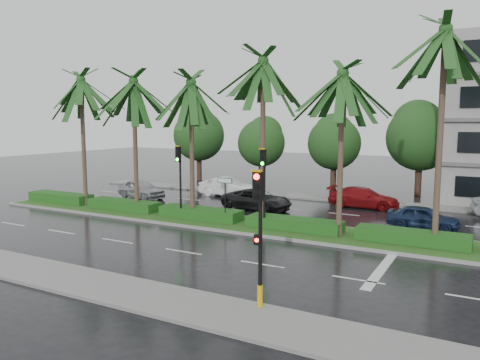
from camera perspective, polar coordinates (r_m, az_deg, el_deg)
The scene contains 17 objects.
ground at distance 25.83m, azimuth -0.45°, elevation -6.05°, with size 120.00×120.00×0.00m, color black.
near_sidewalk at distance 17.94m, azimuth -16.81°, elevation -12.19°, with size 40.00×2.40×0.12m, color slate.
far_sidewalk at distance 36.58m, azimuth 8.70°, elevation -2.10°, with size 40.00×2.00×0.12m, color slate.
median at distance 26.67m, azimuth 0.59°, elevation -5.46°, with size 36.00×4.00×0.15m.
hedge at distance 26.59m, azimuth 0.60°, elevation -4.68°, with size 35.20×1.40×0.60m.
lane_markings at distance 24.16m, azimuth 5.41°, elevation -7.01°, with size 34.00×13.06×0.01m.
palm_row at distance 26.73m, azimuth -1.78°, elevation 11.87°, with size 26.30×4.20×10.63m.
signal_near at distance 14.45m, azimuth 2.34°, elevation -6.50°, with size 0.34×0.45×4.36m.
signal_median_left at distance 27.70m, azimuth -7.41°, elevation 1.08°, with size 0.34×0.42×4.36m.
signal_median_right at distance 24.89m, azimuth 2.90°, elevation 0.44°, with size 0.34×0.42×4.36m.
street_sign at distance 26.33m, azimuth -1.85°, elevation -1.10°, with size 0.95×0.09×2.60m.
bg_trees at distance 41.60m, azimuth 10.73°, elevation 5.12°, with size 32.74×5.28×7.63m.
car_silver at distance 36.76m, azimuth -11.96°, elevation -1.09°, with size 4.25×1.71×1.45m, color #A4A5AB.
car_white at distance 36.88m, azimuth -1.53°, elevation -0.87°, with size 4.53×1.58×1.49m, color white.
car_darkgrey at distance 31.43m, azimuth 2.06°, elevation -2.41°, with size 4.88×2.25×1.36m, color black.
car_red at distance 33.28m, azimuth 14.82°, elevation -2.08°, with size 4.79×1.95×1.39m, color maroon.
car_blue at distance 27.77m, azimuth 21.46°, elevation -4.26°, with size 3.81×1.53×1.30m, color #18284A.
Camera 1 is at (12.18, -21.99, 5.92)m, focal length 35.00 mm.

